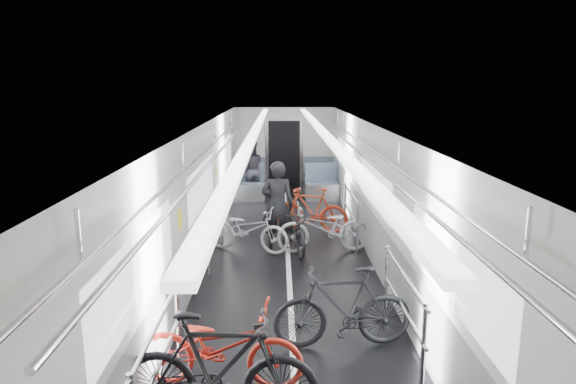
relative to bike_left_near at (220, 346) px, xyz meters
name	(u,v)px	position (x,y,z in m)	size (l,w,h in m)	color
car_shell	(287,182)	(0.77, 5.49, 0.67)	(3.02, 14.01, 2.41)	black
bike_left_near	(220,346)	(0.00, 0.00, 0.00)	(0.60, 1.73, 0.91)	red
bike_left_mid	(219,369)	(0.06, -0.60, 0.10)	(0.52, 1.85, 1.11)	black
bike_left_far	(248,229)	(0.02, 4.41, -0.03)	(0.57, 1.63, 0.86)	silver
bike_right_near	(343,307)	(1.36, 0.81, 0.05)	(0.47, 1.67, 1.00)	black
bike_right_mid	(324,228)	(1.45, 4.34, 0.01)	(0.62, 1.77, 0.93)	#A4A4A8
bike_right_far	(312,210)	(1.30, 5.70, 0.02)	(0.45, 1.59, 0.96)	#AE2F15
bike_aisle	(295,230)	(0.92, 4.46, -0.05)	(0.53, 1.53, 0.81)	black
person_standing	(278,205)	(0.58, 4.56, 0.40)	(0.62, 0.41, 1.70)	black
person_seated	(251,169)	(-0.16, 8.93, 0.36)	(0.79, 0.61, 1.62)	#26252B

